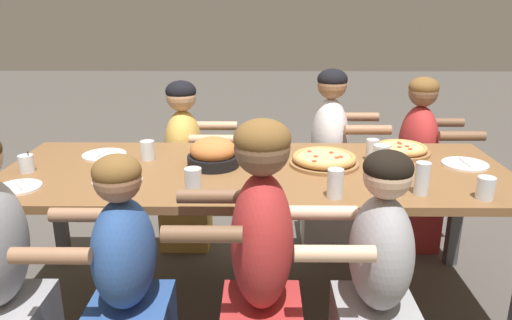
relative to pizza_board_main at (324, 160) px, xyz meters
name	(u,v)px	position (x,y,z in m)	size (l,w,h in m)	color
ground_plane	(256,300)	(-0.36, -0.07, -0.81)	(18.00, 18.00, 0.00)	#514C47
dining_table	(256,182)	(-0.36, -0.07, -0.10)	(2.59, 0.97, 0.78)	brown
pizza_board_main	(324,160)	(0.00, 0.00, 0.00)	(0.36, 0.36, 0.06)	#996B42
pizza_board_second	(401,149)	(0.46, 0.20, 0.00)	(0.32, 0.32, 0.05)	#996B42
skillet_bowl	(213,154)	(-0.58, -0.02, 0.04)	(0.39, 0.27, 0.15)	black
empty_plate_a	(19,187)	(-1.45, -0.35, -0.02)	(0.20, 0.20, 0.02)	white
empty_plate_b	(104,155)	(-1.20, 0.14, -0.02)	(0.24, 0.24, 0.02)	white
empty_plate_c	(118,181)	(-1.02, -0.27, -0.02)	(0.24, 0.24, 0.02)	white
empty_plate_d	(465,164)	(0.74, 0.00, -0.02)	(0.23, 0.23, 0.02)	white
cocktail_glass_blue	(27,164)	(-1.52, -0.12, 0.01)	(0.08, 0.08, 0.11)	silver
drinking_glass_a	(422,181)	(0.39, -0.40, 0.03)	(0.07, 0.07, 0.15)	silver
drinking_glass_b	(486,188)	(0.65, -0.45, 0.02)	(0.08, 0.08, 0.10)	silver
drinking_glass_c	(270,145)	(-0.28, 0.20, 0.02)	(0.07, 0.07, 0.10)	silver
drinking_glass_d	(148,150)	(-0.95, 0.09, 0.02)	(0.08, 0.08, 0.10)	silver
drinking_glass_e	(335,184)	(-0.01, -0.45, 0.04)	(0.07, 0.07, 0.13)	silver
drinking_glass_f	(372,151)	(0.27, 0.08, 0.02)	(0.07, 0.07, 0.12)	silver
drinking_glass_g	(395,182)	(0.26, -0.42, 0.04)	(0.07, 0.07, 0.15)	silver
drinking_glass_h	(193,182)	(-0.63, -0.42, 0.03)	(0.08, 0.08, 0.13)	silver
drinking_glass_i	(381,161)	(0.27, -0.11, 0.03)	(0.08, 0.08, 0.14)	silver
diner_near_midleft	(127,296)	(-0.86, -0.77, -0.32)	(0.51, 0.40, 1.08)	#2D5193
diner_far_midright	(329,168)	(0.12, 0.63, -0.26)	(0.51, 0.40, 1.20)	silver
diner_far_midleft	(185,172)	(-0.84, 0.63, -0.30)	(0.51, 0.40, 1.12)	gold
diner_near_midright	(376,296)	(0.13, -0.77, -0.31)	(0.51, 0.40, 1.10)	#99999E
diner_near_center	(261,280)	(-0.33, -0.77, -0.24)	(0.51, 0.40, 1.21)	#B22D2D
diner_far_right	(416,171)	(0.69, 0.63, -0.29)	(0.51, 0.40, 1.15)	#B22D2D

